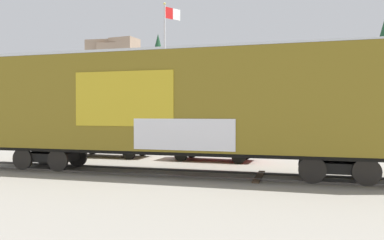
# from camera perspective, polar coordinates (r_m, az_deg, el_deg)

# --- Properties ---
(ground_plane) EXTENTS (260.00, 260.00, 0.00)m
(ground_plane) POSITION_cam_1_polar(r_m,az_deg,el_deg) (15.12, -1.41, -8.02)
(ground_plane) COLOR gray
(track) EXTENTS (60.02, 3.32, 0.08)m
(track) POSITION_cam_1_polar(r_m,az_deg,el_deg) (15.28, -3.50, -7.78)
(track) COLOR #4C4742
(track) RESTS_ON ground_plane
(freight_car) EXTENTS (17.60, 3.35, 4.87)m
(freight_car) POSITION_cam_1_polar(r_m,az_deg,el_deg) (14.97, -1.95, 2.43)
(freight_car) COLOR olive
(freight_car) RESTS_ON ground_plane
(flagpole) EXTENTS (0.88, 1.24, 9.95)m
(flagpole) POSITION_cam_1_polar(r_m,az_deg,el_deg) (26.92, -3.71, 9.17)
(flagpole) COLOR silver
(flagpole) RESTS_ON ground_plane
(hillside) EXTENTS (139.45, 43.45, 18.17)m
(hillside) POSITION_cam_1_polar(r_m,az_deg,el_deg) (85.29, 11.79, 4.17)
(hillside) COLOR silver
(hillside) RESTS_ON ground_plane
(parked_car_tan) EXTENTS (4.66, 2.07, 1.80)m
(parked_car_tan) POSITION_cam_1_polar(r_m,az_deg,el_deg) (21.40, -12.18, -2.96)
(parked_car_tan) COLOR #9E8966
(parked_car_tan) RESTS_ON ground_plane
(parked_car_red) EXTENTS (4.35, 2.15, 1.71)m
(parked_car_red) POSITION_cam_1_polar(r_m,az_deg,el_deg) (19.25, 3.17, -3.43)
(parked_car_red) COLOR #B21E1E
(parked_car_red) RESTS_ON ground_plane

